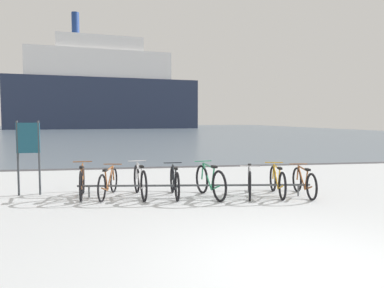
% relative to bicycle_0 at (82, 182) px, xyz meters
% --- Properties ---
extents(ground, '(80.00, 132.00, 0.08)m').
position_rel_bicycle_0_xyz_m(ground, '(3.29, 49.03, -0.42)').
color(ground, silver).
extents(bike_rack, '(5.64, 0.81, 0.31)m').
position_rel_bicycle_0_xyz_m(bike_rack, '(2.70, -0.40, -0.10)').
color(bike_rack, '#4C5156').
rests_on(bike_rack, ground).
extents(bicycle_0, '(0.46, 1.68, 0.83)m').
position_rel_bicycle_0_xyz_m(bicycle_0, '(0.00, 0.00, 0.00)').
color(bicycle_0, black).
rests_on(bicycle_0, ground).
extents(bicycle_1, '(0.51, 1.72, 0.76)m').
position_rel_bicycle_0_xyz_m(bicycle_1, '(0.62, -0.07, -0.03)').
color(bicycle_1, black).
rests_on(bicycle_1, ground).
extents(bicycle_2, '(0.46, 1.76, 0.85)m').
position_rel_bicycle_0_xyz_m(bicycle_2, '(1.39, -0.20, 0.01)').
color(bicycle_2, black).
rests_on(bicycle_2, ground).
extents(bicycle_3, '(0.46, 1.69, 0.80)m').
position_rel_bicycle_0_xyz_m(bicycle_3, '(2.22, -0.31, -0.02)').
color(bicycle_3, black).
rests_on(bicycle_3, ground).
extents(bicycle_4, '(0.53, 1.72, 0.85)m').
position_rel_bicycle_0_xyz_m(bicycle_4, '(3.06, -0.53, 0.01)').
color(bicycle_4, black).
rests_on(bicycle_4, ground).
extents(bicycle_5, '(0.64, 1.66, 0.81)m').
position_rel_bicycle_0_xyz_m(bicycle_5, '(4.05, -0.54, -0.01)').
color(bicycle_5, black).
rests_on(bicycle_5, ground).
extents(bicycle_6, '(0.49, 1.71, 0.78)m').
position_rel_bicycle_0_xyz_m(bicycle_6, '(4.75, -0.59, -0.02)').
color(bicycle_6, black).
rests_on(bicycle_6, ground).
extents(bicycle_7, '(0.46, 1.64, 0.75)m').
position_rel_bicycle_0_xyz_m(bicycle_7, '(5.38, -0.74, -0.04)').
color(bicycle_7, black).
rests_on(bicycle_7, ground).
extents(info_sign, '(0.55, 0.07, 1.86)m').
position_rel_bicycle_0_xyz_m(info_sign, '(-1.33, 0.48, 0.87)').
color(info_sign, '#33383D').
rests_on(info_sign, ground).
extents(ferry_ship, '(39.31, 14.20, 23.65)m').
position_rel_bicycle_0_xyz_m(ferry_ship, '(-4.66, 69.33, 7.56)').
color(ferry_ship, '#232D47').
rests_on(ferry_ship, ground).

